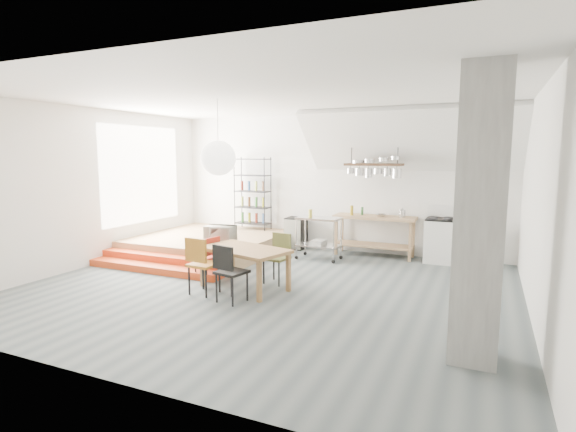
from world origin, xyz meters
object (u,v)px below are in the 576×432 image
at_px(dining_table, 244,252).
at_px(mini_fridge, 296,233).
at_px(rolling_cart, 319,232).
at_px(stove, 440,240).

distance_m(dining_table, mini_fridge, 3.45).
bearing_deg(rolling_cart, dining_table, -95.52).
bearing_deg(rolling_cart, stove, 21.42).
distance_m(stove, dining_table, 4.39).
distance_m(rolling_cart, mini_fridge, 1.25).
relative_size(stove, mini_fridge, 1.55).
bearing_deg(mini_fridge, dining_table, -81.59).
height_order(rolling_cart, mini_fridge, rolling_cart).
distance_m(dining_table, rolling_cart, 2.59).
bearing_deg(dining_table, stove, 65.39).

